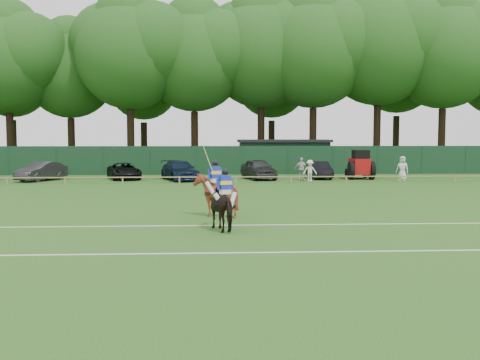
{
  "coord_description": "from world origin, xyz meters",
  "views": [
    {
      "loc": [
        -0.85,
        -21.88,
        3.35
      ],
      "look_at": [
        0.5,
        3.0,
        1.4
      ],
      "focal_mm": 42.0,
      "sensor_mm": 36.0,
      "label": 1
    }
  ],
  "objects": [
    {
      "name": "horse_chestnut",
      "position": [
        -0.62,
        1.35,
        0.91
      ],
      "size": [
        1.93,
        2.04,
        1.81
      ],
      "primitive_type": "imported",
      "rotation": [
        0.0,
        0.0,
        3.49
      ],
      "color": "maroon",
      "rests_on": "ground"
    },
    {
      "name": "suv_black",
      "position": [
        -7.51,
        22.09,
        0.64
      ],
      "size": [
        3.43,
        5.04,
        1.28
      ],
      "primitive_type": "imported",
      "rotation": [
        0.0,
        0.0,
        0.31
      ],
      "color": "black",
      "rests_on": "ground"
    },
    {
      "name": "spectator_left",
      "position": [
        6.61,
        19.39,
        0.79
      ],
      "size": [
        1.03,
        0.6,
        1.59
      ],
      "primitive_type": "imported",
      "rotation": [
        0.0,
        0.0,
        -0.01
      ],
      "color": "white",
      "rests_on": "ground"
    },
    {
      "name": "sedan_grey",
      "position": [
        -13.49,
        20.98,
        0.72
      ],
      "size": [
        3.18,
        4.61,
        1.44
      ],
      "primitive_type": "imported",
      "rotation": [
        0.0,
        0.0,
        -0.42
      ],
      "color": "#2C2C2F",
      "rests_on": "ground"
    },
    {
      "name": "tractor",
      "position": [
        10.89,
        21.35,
        1.08
      ],
      "size": [
        1.92,
        2.74,
        2.28
      ],
      "rotation": [
        0.0,
        0.0,
        -0.02
      ],
      "color": "#A40F0F",
      "rests_on": "ground"
    },
    {
      "name": "utility_shed",
      "position": [
        6.0,
        30.0,
        1.54
      ],
      "size": [
        8.4,
        4.4,
        3.04
      ],
      "color": "#14331E",
      "rests_on": "ground"
    },
    {
      "name": "ground",
      "position": [
        0.0,
        0.0,
        0.0
      ],
      "size": [
        160.0,
        160.0,
        0.0
      ],
      "primitive_type": "plane",
      "color": "#1E4C14",
      "rests_on": "ground"
    },
    {
      "name": "rider_dark",
      "position": [
        -0.3,
        -2.03,
        1.55
      ],
      "size": [
        0.91,
        0.56,
        1.41
      ],
      "rotation": [
        0.0,
        0.0,
        3.52
      ],
      "color": "silver",
      "rests_on": "ground"
    },
    {
      "name": "spectator_right",
      "position": [
        13.61,
        19.42,
        0.93
      ],
      "size": [
        1.08,
        0.99,
        1.86
      ],
      "primitive_type": "imported",
      "rotation": [
        0.0,
        0.0,
        -0.59
      ],
      "color": "silver",
      "rests_on": "ground"
    },
    {
      "name": "perimeter_fence",
      "position": [
        0.0,
        27.0,
        1.25
      ],
      "size": [
        92.08,
        0.08,
        2.5
      ],
      "color": "#14351E",
      "rests_on": "ground"
    },
    {
      "name": "spectator_mid",
      "position": [
        6.12,
        20.47,
        0.86
      ],
      "size": [
        1.02,
        0.45,
        1.72
      ],
      "primitive_type": "imported",
      "rotation": [
        0.0,
        0.0,
        0.03
      ],
      "color": "beige",
      "rests_on": "ground"
    },
    {
      "name": "hatch_grey",
      "position": [
        2.95,
        21.62,
        0.79
      ],
      "size": [
        2.9,
        4.97,
        1.59
      ],
      "primitive_type": "imported",
      "rotation": [
        0.0,
        0.0,
        0.23
      ],
      "color": "#313134",
      "rests_on": "ground"
    },
    {
      "name": "pitch_rail",
      "position": [
        0.0,
        18.0,
        0.45
      ],
      "size": [
        62.1,
        0.1,
        0.5
      ],
      "color": "#997F5B",
      "rests_on": "ground"
    },
    {
      "name": "tree_row",
      "position": [
        2.0,
        35.0,
        0.0
      ],
      "size": [
        96.0,
        12.0,
        21.0
      ],
      "primitive_type": null,
      "color": "#26561C",
      "rests_on": "ground"
    },
    {
      "name": "estate_black",
      "position": [
        7.82,
        22.0,
        0.67
      ],
      "size": [
        1.51,
        4.12,
        1.35
      ],
      "primitive_type": "imported",
      "rotation": [
        0.0,
        0.0,
        0.02
      ],
      "color": "black",
      "rests_on": "ground"
    },
    {
      "name": "rider_chestnut",
      "position": [
        -0.61,
        1.34,
        1.7
      ],
      "size": [
        0.98,
        0.55,
        2.05
      ],
      "rotation": [
        0.0,
        0.0,
        3.49
      ],
      "color": "silver",
      "rests_on": "ground"
    },
    {
      "name": "horse_dark",
      "position": [
        -0.3,
        -2.02,
        0.82
      ],
      "size": [
        1.54,
        2.12,
        1.63
      ],
      "primitive_type": "imported",
      "rotation": [
        0.0,
        0.0,
        3.52
      ],
      "color": "black",
      "rests_on": "ground"
    },
    {
      "name": "pitch_lines",
      "position": [
        0.0,
        -3.5,
        0.01
      ],
      "size": [
        60.0,
        5.1,
        0.01
      ],
      "color": "silver",
      "rests_on": "ground"
    },
    {
      "name": "sedan_navy",
      "position": [
        -3.12,
        21.05,
        0.73
      ],
      "size": [
        3.57,
        5.45,
        1.47
      ],
      "primitive_type": "imported",
      "rotation": [
        0.0,
        0.0,
        0.33
      ],
      "color": "#101D33",
      "rests_on": "ground"
    }
  ]
}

